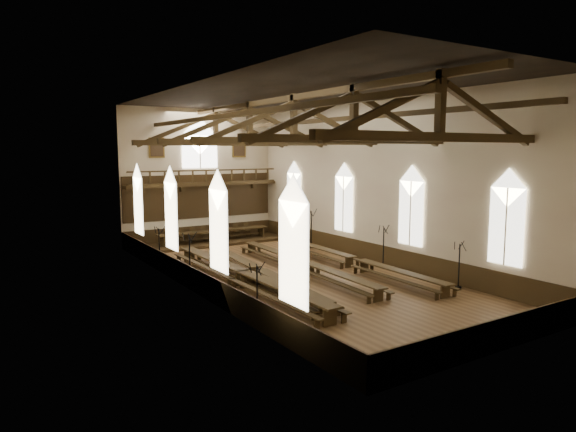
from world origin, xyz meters
The scene contains 21 objects.
ground centered at (0.00, 0.00, 0.00)m, with size 26.00×26.00×0.00m, color brown.
room_walls centered at (0.00, 0.00, 6.46)m, with size 26.00×26.00×26.00m.
wainscot_band centered at (0.00, 0.00, 0.60)m, with size 12.00×26.00×1.20m.
side_windows centered at (0.00, 0.00, 3.74)m, with size 11.85×19.80×4.50m.
end_window centered at (0.00, 12.90, 7.22)m, with size 2.80×0.12×3.80m.
minstrels_gallery centered at (0.00, 12.66, 3.91)m, with size 11.80×1.24×3.70m.
portraits centered at (0.00, 12.90, 7.10)m, with size 7.75×0.09×1.45m.
roof_trusses centered at (0.00, 0.00, 8.22)m, with size 11.70×25.70×2.80m.
refectory_row_a centered at (-3.43, -0.57, 0.60)m, with size 1.76×15.09×0.82m.
refectory_row_b centered at (-2.26, -0.09, 0.53)m, with size 2.09×14.30×0.73m.
refectory_row_c centered at (0.83, 0.31, 0.51)m, with size 1.71×13.98×0.70m.
refectory_row_d centered at (3.81, -0.89, 0.52)m, with size 1.68×14.10×0.71m.
dais centered at (0.40, 11.40, 0.10)m, with size 11.40×3.01×0.20m, color #31220E.
high_table centered at (0.40, 11.40, 0.89)m, with size 8.65×1.02×0.81m.
high_chairs centered at (0.40, 12.24, 0.76)m, with size 6.79×0.49×1.03m.
candelabrum_left_near centered at (-5.55, -5.80, 0.75)m, with size 0.73×0.73×2.46m.
candelabrum_left_mid centered at (-5.55, 1.37, 0.82)m, with size 0.80×0.80×2.71m.
candelabrum_left_far centered at (-5.55, 6.20, 0.74)m, with size 0.68×0.74×2.43m.
candelabrum_right_near centered at (5.55, -6.72, 0.73)m, with size 0.73×0.68×2.40m.
candelabrum_right_mid centered at (5.55, -1.23, 0.77)m, with size 0.70×0.78×2.54m.
candelabrum_right_far centered at (5.55, 6.20, 0.85)m, with size 0.79×0.85×2.80m.
Camera 1 is at (-15.28, -23.36, 6.90)m, focal length 32.00 mm.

